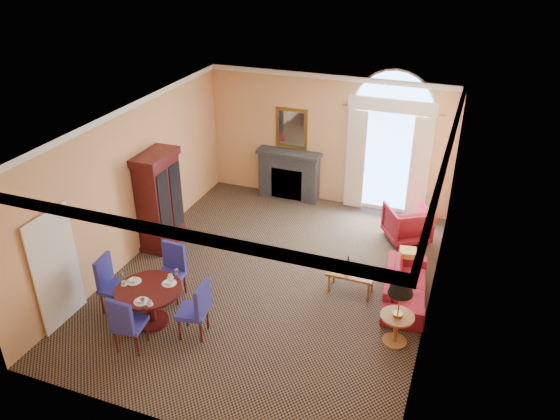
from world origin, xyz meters
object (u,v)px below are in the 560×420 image
at_px(dining_table, 150,298).
at_px(sofa, 405,285).
at_px(armchair, 407,223).
at_px(coffee_table, 351,273).
at_px(side_table, 399,303).
at_px(armoire, 159,201).

bearing_deg(dining_table, sofa, 29.34).
relative_size(armchair, coffee_table, 1.01).
bearing_deg(coffee_table, side_table, -46.89).
distance_m(dining_table, armchair, 5.79).
height_order(sofa, coffee_table, coffee_table).
distance_m(armoire, side_table, 5.52).
bearing_deg(coffee_table, armchair, 73.95).
distance_m(coffee_table, side_table, 1.59).
relative_size(armoire, side_table, 1.68).
bearing_deg(sofa, armchair, 2.05).
height_order(sofa, side_table, side_table).
bearing_deg(armchair, coffee_table, 42.27).
bearing_deg(armchair, sofa, 66.79).
bearing_deg(armchair, armoire, -9.41).
bearing_deg(armoire, sofa, -1.78).
height_order(dining_table, side_table, side_table).
height_order(armoire, side_table, armoire).
distance_m(sofa, side_table, 1.40).
bearing_deg(side_table, armoire, 164.72).
xyz_separation_m(armoire, sofa, (5.27, -0.16, -0.74)).
relative_size(armoire, coffee_table, 2.36).
xyz_separation_m(armoire, armchair, (4.95, 2.01, -0.61)).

